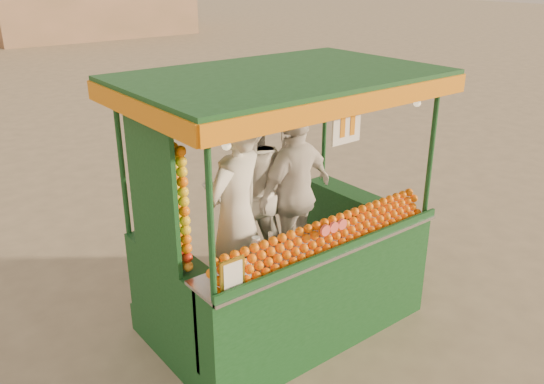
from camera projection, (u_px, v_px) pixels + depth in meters
ground at (298, 306)px, 5.73m from camera, size 90.00×90.00×0.00m
juice_cart at (284, 255)px, 5.10m from camera, size 2.65×1.72×2.41m
vendor_left at (235, 217)px, 4.87m from camera, size 0.78×0.64×1.85m
vendor_middle at (247, 191)px, 5.49m from camera, size 1.07×0.98×1.79m
vendor_right at (295, 193)px, 5.56m from camera, size 1.05×0.56×1.70m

